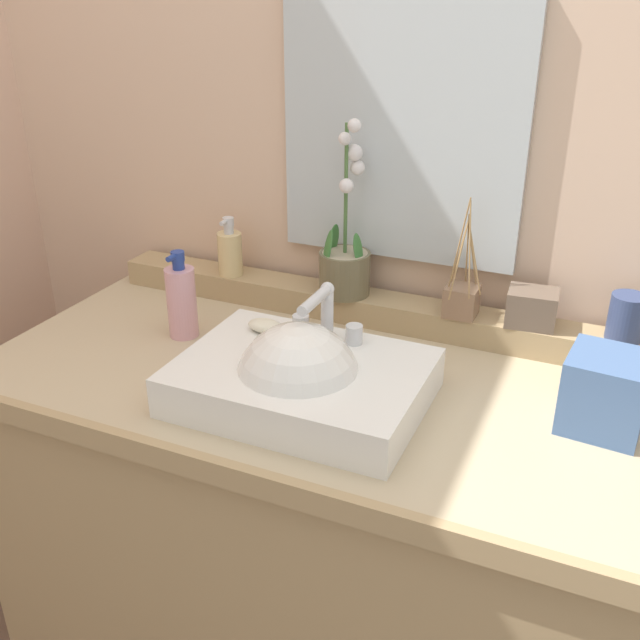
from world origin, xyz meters
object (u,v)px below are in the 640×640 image
at_px(potted_plant, 345,260).
at_px(lotion_bottle, 182,300).
at_px(sink_basin, 300,383).
at_px(tumbler_cup, 626,318).
at_px(trinket_box, 532,308).
at_px(soap_dispenser, 230,252).
at_px(reed_diffuser, 462,299).
at_px(soap_bar, 265,326).
at_px(tissue_box, 605,392).

height_order(potted_plant, lotion_bottle, potted_plant).
distance_m(sink_basin, tumbler_cup, 0.64).
height_order(potted_plant, trinket_box, potted_plant).
height_order(soap_dispenser, tumbler_cup, soap_dispenser).
xyz_separation_m(sink_basin, reed_diffuser, (0.20, 0.36, 0.05)).
relative_size(soap_dispenser, tumbler_cup, 1.51).
distance_m(soap_bar, lotion_bottle, 0.23).
bearing_deg(lotion_bottle, tumbler_cup, 15.09).
relative_size(soap_bar, potted_plant, 0.18).
relative_size(sink_basin, potted_plant, 1.13).
distance_m(sink_basin, lotion_bottle, 0.38).
relative_size(sink_basin, soap_dispenser, 3.14).
distance_m(soap_bar, soap_dispenser, 0.36).
distance_m(potted_plant, soap_dispenser, 0.29).
height_order(lotion_bottle, tissue_box, lotion_bottle).
relative_size(potted_plant, reed_diffuser, 1.54).
bearing_deg(reed_diffuser, soap_bar, -140.35).
height_order(potted_plant, soap_dispenser, potted_plant).
bearing_deg(tissue_box, soap_bar, -176.05).
xyz_separation_m(reed_diffuser, tissue_box, (0.30, -0.22, -0.03)).
relative_size(lotion_bottle, tissue_box, 1.42).
bearing_deg(soap_bar, tumbler_cup, 23.93).
bearing_deg(trinket_box, lotion_bottle, -166.32).
bearing_deg(trinket_box, tumbler_cup, -3.09).
relative_size(soap_bar, lotion_bottle, 0.37).
distance_m(potted_plant, trinket_box, 0.41).
distance_m(reed_diffuser, trinket_box, 0.14).
relative_size(potted_plant, tumbler_cup, 4.18).
height_order(soap_bar, tumbler_cup, tumbler_cup).
relative_size(soap_bar, tissue_box, 0.52).
distance_m(soap_bar, potted_plant, 0.28).
xyz_separation_m(potted_plant, tumbler_cup, (0.58, 0.01, -0.03)).
distance_m(soap_dispenser, tissue_box, 0.88).
xyz_separation_m(soap_bar, trinket_box, (0.46, 0.28, 0.01)).
bearing_deg(lotion_bottle, potted_plant, 38.71).
height_order(soap_bar, tissue_box, tissue_box).
xyz_separation_m(sink_basin, trinket_box, (0.34, 0.37, 0.06)).
bearing_deg(tumbler_cup, sink_basin, -143.73).
relative_size(soap_dispenser, tissue_box, 1.04).
xyz_separation_m(lotion_bottle, tissue_box, (0.84, -0.01, -0.01)).
distance_m(trinket_box, tissue_box, 0.29).
xyz_separation_m(soap_dispenser, reed_diffuser, (0.55, -0.01, -0.02)).
relative_size(tumbler_cup, lotion_bottle, 0.49).
bearing_deg(potted_plant, tumbler_cup, 0.77).
relative_size(soap_bar, soap_dispenser, 0.50).
xyz_separation_m(potted_plant, tissue_box, (0.57, -0.23, -0.07)).
height_order(soap_bar, reed_diffuser, reed_diffuser).
xyz_separation_m(potted_plant, lotion_bottle, (-0.28, -0.22, -0.06)).
distance_m(sink_basin, tissue_box, 0.52).
bearing_deg(trinket_box, sink_basin, -136.94).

